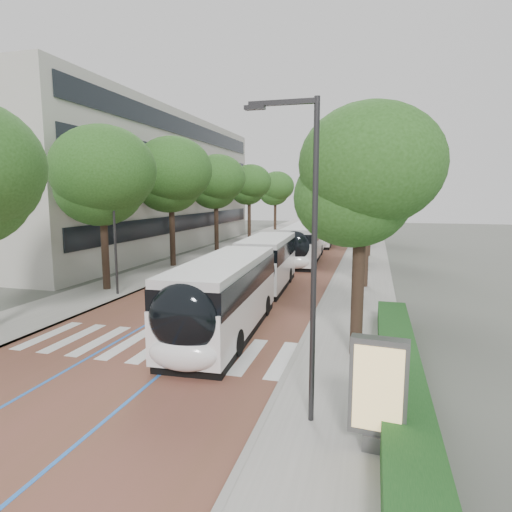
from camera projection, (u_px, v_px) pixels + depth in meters
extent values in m
plane|color=#51544C|center=(138.00, 356.00, 15.69)|extent=(160.00, 160.00, 0.00)
cube|color=brown|center=(306.00, 241.00, 53.83)|extent=(11.00, 140.00, 0.02)
cube|color=gray|center=(249.00, 239.00, 55.81)|extent=(4.00, 140.00, 0.12)
cube|color=gray|center=(368.00, 242.00, 51.84)|extent=(4.00, 140.00, 0.12)
cube|color=gray|center=(263.00, 239.00, 55.30)|extent=(0.20, 140.00, 0.14)
cube|color=gray|center=(352.00, 242.00, 52.34)|extent=(0.20, 140.00, 0.14)
cube|color=silver|center=(49.00, 335.00, 17.90)|extent=(0.55, 3.60, 0.01)
cube|color=silver|center=(74.00, 338.00, 17.57)|extent=(0.55, 3.60, 0.01)
cube|color=silver|center=(100.00, 340.00, 17.24)|extent=(0.55, 3.60, 0.01)
cube|color=silver|center=(128.00, 343.00, 16.91)|extent=(0.55, 3.60, 0.01)
cube|color=silver|center=(156.00, 346.00, 16.58)|extent=(0.55, 3.60, 0.01)
cube|color=silver|center=(186.00, 349.00, 16.25)|extent=(0.55, 3.60, 0.01)
cube|color=silver|center=(217.00, 353.00, 15.92)|extent=(0.55, 3.60, 0.01)
cube|color=silver|center=(249.00, 356.00, 15.59)|extent=(0.55, 3.60, 0.01)
cube|color=silver|center=(282.00, 359.00, 15.26)|extent=(0.55, 3.60, 0.01)
cube|color=blue|center=(294.00, 241.00, 54.25)|extent=(0.12, 126.00, 0.01)
cube|color=blue|center=(319.00, 241.00, 53.41)|extent=(0.12, 126.00, 0.01)
cube|color=#99988E|center=(113.00, 184.00, 46.54)|extent=(18.00, 40.00, 14.00)
cube|color=black|center=(190.00, 222.00, 44.72)|extent=(0.12, 38.00, 1.60)
cube|color=black|center=(189.00, 191.00, 44.26)|extent=(0.12, 38.00, 1.60)
cube|color=black|center=(189.00, 159.00, 43.80)|extent=(0.12, 38.00, 1.60)
cube|color=black|center=(188.00, 129.00, 43.37)|extent=(0.12, 38.00, 1.60)
cube|color=#174419|center=(399.00, 369.00, 13.20)|extent=(1.20, 14.00, 0.80)
cylinder|color=#2B2B2D|center=(314.00, 267.00, 10.43)|extent=(0.14, 0.14, 8.00)
cube|color=#2B2B2D|center=(283.00, 102.00, 10.09)|extent=(1.70, 0.12, 0.12)
cube|color=#2B2B2D|center=(255.00, 108.00, 10.28)|extent=(0.50, 0.20, 0.10)
cylinder|color=#2B2B2D|center=(357.00, 216.00, 34.28)|extent=(0.14, 0.14, 8.00)
cube|color=#2B2B2D|center=(348.00, 167.00, 33.93)|extent=(1.70, 0.12, 0.12)
cube|color=#2B2B2D|center=(339.00, 168.00, 34.12)|extent=(0.50, 0.20, 0.10)
cylinder|color=#2B2B2D|center=(114.00, 225.00, 24.33)|extent=(0.14, 0.14, 8.00)
cylinder|color=black|center=(105.00, 252.00, 25.91)|extent=(0.44, 0.44, 4.73)
ellipsoid|color=#234C18|center=(102.00, 181.00, 25.29)|extent=(6.11, 6.11, 5.19)
cylinder|color=black|center=(172.00, 236.00, 34.47)|extent=(0.44, 0.44, 5.05)
ellipsoid|color=#234C18|center=(171.00, 178.00, 33.81)|extent=(6.19, 6.19, 5.26)
cylinder|color=black|center=(216.00, 228.00, 44.02)|extent=(0.44, 0.44, 4.87)
ellipsoid|color=#234C18|center=(216.00, 184.00, 43.38)|extent=(5.59, 5.59, 4.75)
cylinder|color=black|center=(249.00, 221.00, 55.47)|extent=(0.44, 0.44, 4.85)
ellipsoid|color=#234C18|center=(249.00, 186.00, 54.83)|extent=(5.17, 5.17, 4.39)
cylinder|color=black|center=(275.00, 216.00, 69.79)|extent=(0.44, 0.44, 4.64)
ellipsoid|color=#234C18|center=(275.00, 190.00, 69.18)|extent=(5.59, 5.59, 4.75)
cylinder|color=black|center=(357.00, 298.00, 15.24)|extent=(0.44, 0.44, 4.44)
ellipsoid|color=#234C18|center=(361.00, 183.00, 14.66)|extent=(4.86, 4.86, 4.13)
cylinder|color=black|center=(365.00, 254.00, 26.69)|extent=(0.44, 0.44, 4.34)
ellipsoid|color=#234C18|center=(367.00, 190.00, 26.12)|extent=(5.42, 5.42, 4.60)
cylinder|color=black|center=(368.00, 236.00, 40.07)|extent=(0.44, 0.44, 3.91)
ellipsoid|color=#234C18|center=(370.00, 198.00, 39.56)|extent=(5.40, 5.40, 4.59)
cylinder|color=black|center=(371.00, 223.00, 55.29)|extent=(0.44, 0.44, 4.44)
ellipsoid|color=#234C18|center=(372.00, 191.00, 54.71)|extent=(5.55, 5.55, 4.72)
cylinder|color=black|center=(252.00, 272.00, 22.81)|extent=(2.34, 1.02, 2.30)
cube|color=white|center=(225.00, 305.00, 17.92)|extent=(2.99, 9.48, 1.82)
cube|color=black|center=(225.00, 278.00, 17.76)|extent=(3.02, 9.29, 0.97)
cube|color=#BDBDC0|center=(224.00, 263.00, 17.67)|extent=(2.93, 9.29, 0.31)
cube|color=black|center=(225.00, 330.00, 18.08)|extent=(2.92, 9.10, 0.35)
cube|color=white|center=(268.00, 268.00, 27.05)|extent=(2.90, 7.86, 1.82)
cube|color=black|center=(268.00, 250.00, 26.89)|extent=(2.94, 7.71, 0.97)
cube|color=#BDBDC0|center=(268.00, 240.00, 26.80)|extent=(2.85, 7.70, 0.31)
cube|color=black|center=(267.00, 284.00, 27.21)|extent=(2.84, 7.55, 0.35)
ellipsoid|color=black|center=(183.00, 318.00, 13.44)|extent=(2.40, 1.22, 2.28)
ellipsoid|color=white|center=(184.00, 354.00, 13.55)|extent=(2.40, 1.12, 1.14)
cylinder|color=black|center=(179.00, 338.00, 16.07)|extent=(0.35, 1.01, 1.00)
cylinder|color=black|center=(237.00, 343.00, 15.59)|extent=(0.35, 1.01, 1.00)
cylinder|color=black|center=(256.00, 274.00, 29.02)|extent=(0.35, 1.01, 1.00)
cylinder|color=black|center=(289.00, 275.00, 28.53)|extent=(0.35, 1.01, 1.00)
cylinder|color=black|center=(221.00, 303.00, 21.25)|extent=(0.35, 1.01, 1.00)
cylinder|color=black|center=(265.00, 306.00, 20.77)|extent=(0.35, 1.01, 1.00)
cube|color=white|center=(304.00, 247.00, 37.82)|extent=(2.93, 12.08, 1.82)
cube|color=black|center=(304.00, 234.00, 37.65)|extent=(2.96, 11.84, 0.97)
cube|color=#BDBDC0|center=(305.00, 227.00, 37.56)|extent=(2.87, 11.84, 0.31)
cube|color=black|center=(304.00, 259.00, 37.97)|extent=(2.86, 11.60, 0.35)
ellipsoid|color=black|center=(295.00, 246.00, 32.08)|extent=(2.39, 1.18, 2.28)
ellipsoid|color=white|center=(295.00, 261.00, 32.19)|extent=(2.38, 1.08, 1.14)
cylinder|color=black|center=(285.00, 261.00, 34.72)|extent=(0.34, 1.01, 1.00)
cylinder|color=black|center=(313.00, 262.00, 34.20)|extent=(0.34, 1.01, 1.00)
cylinder|color=black|center=(297.00, 249.00, 41.84)|extent=(0.34, 1.01, 1.00)
cylinder|color=black|center=(321.00, 250.00, 41.32)|extent=(0.34, 1.01, 1.00)
cube|color=white|center=(322.00, 233.00, 50.58)|extent=(3.05, 12.10, 1.82)
cube|color=black|center=(322.00, 224.00, 50.42)|extent=(3.08, 11.87, 0.97)
cube|color=#BDBDC0|center=(322.00, 218.00, 50.33)|extent=(2.99, 11.86, 0.31)
cube|color=black|center=(322.00, 242.00, 50.74)|extent=(2.98, 11.62, 0.35)
ellipsoid|color=black|center=(318.00, 231.00, 44.83)|extent=(2.40, 1.21, 2.28)
ellipsoid|color=white|center=(318.00, 242.00, 44.95)|extent=(2.39, 1.11, 1.14)
cylinder|color=black|center=(309.00, 243.00, 47.47)|extent=(0.35, 1.01, 1.00)
cylinder|color=black|center=(330.00, 243.00, 46.97)|extent=(0.35, 1.01, 1.00)
cylinder|color=black|center=(315.00, 236.00, 54.61)|extent=(0.35, 1.01, 1.00)
cylinder|color=black|center=(333.00, 237.00, 54.11)|extent=(0.35, 1.01, 1.00)
cube|color=white|center=(337.00, 226.00, 62.59)|extent=(3.03, 12.10, 1.82)
cube|color=black|center=(337.00, 218.00, 62.43)|extent=(3.06, 11.86, 0.97)
cube|color=#BDBDC0|center=(337.00, 214.00, 62.34)|extent=(2.97, 11.86, 0.31)
cube|color=black|center=(337.00, 233.00, 62.75)|extent=(2.96, 11.62, 0.35)
ellipsoid|color=black|center=(331.00, 223.00, 56.98)|extent=(2.40, 1.20, 2.28)
ellipsoid|color=white|center=(331.00, 232.00, 57.10)|extent=(2.39, 1.10, 1.14)
cylinder|color=black|center=(325.00, 233.00, 59.66)|extent=(0.34, 1.01, 1.00)
cylinder|color=black|center=(342.00, 233.00, 58.97)|extent=(0.34, 1.01, 1.00)
cylinder|color=black|center=(333.00, 229.00, 66.62)|extent=(0.34, 1.01, 1.00)
cylinder|color=black|center=(347.00, 229.00, 65.93)|extent=(0.34, 1.01, 1.00)
cube|color=white|center=(339.00, 220.00, 75.46)|extent=(3.04, 12.10, 1.82)
cube|color=black|center=(339.00, 214.00, 75.29)|extent=(3.07, 11.86, 0.97)
cube|color=#BDBDC0|center=(339.00, 210.00, 75.20)|extent=(2.98, 11.86, 0.31)
cube|color=black|center=(339.00, 227.00, 75.61)|extent=(2.97, 11.62, 0.35)
ellipsoid|color=black|center=(338.00, 218.00, 69.71)|extent=(2.40, 1.21, 2.28)
ellipsoid|color=white|center=(338.00, 225.00, 69.82)|extent=(2.39, 1.11, 1.14)
cylinder|color=black|center=(331.00, 226.00, 72.34)|extent=(0.35, 1.01, 1.00)
cylinder|color=black|center=(345.00, 226.00, 71.84)|extent=(0.35, 1.01, 1.00)
cylinder|color=black|center=(334.00, 223.00, 79.48)|extent=(0.35, 1.01, 1.00)
cylinder|color=black|center=(346.00, 223.00, 78.98)|extent=(0.35, 1.01, 1.00)
cube|color=#59595B|center=(376.00, 441.00, 9.73)|extent=(0.62, 0.53, 0.39)
cube|color=#59595B|center=(378.00, 386.00, 9.54)|extent=(1.29, 0.44, 2.24)
cube|color=#DAB973|center=(378.00, 390.00, 9.37)|extent=(1.07, 0.11, 1.95)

